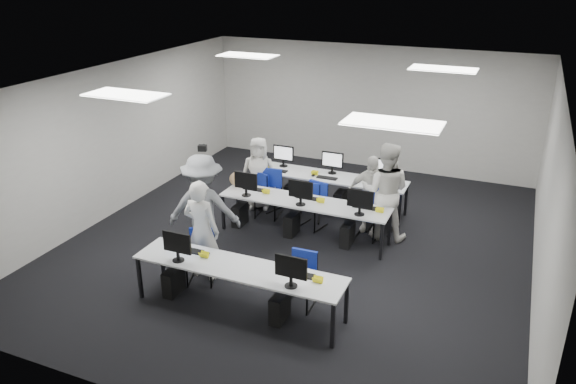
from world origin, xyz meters
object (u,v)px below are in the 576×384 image
at_px(chair_1, 300,289).
at_px(student_1, 385,191).
at_px(chair_0, 201,266).
at_px(chair_7, 381,216).
at_px(chair_3, 313,213).
at_px(student_3, 370,194).
at_px(desk_mid, 304,203).
at_px(chair_2, 269,202).
at_px(photographer, 204,208).
at_px(student_0, 202,230).
at_px(chair_6, 310,207).
at_px(student_2, 259,173).
at_px(chair_4, 367,224).
at_px(chair_5, 267,197).
at_px(desk_front, 238,270).

distance_m(chair_1, student_1, 2.85).
bearing_deg(chair_0, chair_7, 33.35).
bearing_deg(chair_3, student_3, 28.54).
xyz_separation_m(desk_mid, chair_7, (1.26, 0.84, -0.39)).
height_order(chair_2, photographer, photographer).
relative_size(chair_0, student_0, 0.51).
height_order(chair_6, student_0, student_0).
bearing_deg(student_0, student_2, -80.94).
bearing_deg(student_1, chair_4, 22.21).
xyz_separation_m(chair_5, photographer, (-0.10, -2.32, 0.68)).
distance_m(chair_1, student_3, 2.94).
height_order(desk_mid, chair_7, chair_7).
height_order(student_0, student_1, student_1).
relative_size(chair_2, photographer, 0.50).
xyz_separation_m(chair_2, student_2, (-0.36, 0.30, 0.46)).
height_order(chair_3, chair_6, chair_3).
distance_m(desk_front, student_3, 3.52).
xyz_separation_m(chair_2, chair_4, (2.11, -0.17, -0.03)).
height_order(student_1, student_2, student_1).
xyz_separation_m(chair_7, student_1, (0.10, -0.25, 0.63)).
bearing_deg(student_0, chair_3, -110.16).
distance_m(chair_1, student_0, 1.86).
bearing_deg(photographer, chair_7, -156.88).
relative_size(desk_front, student_2, 2.11).
height_order(student_2, photographer, photographer).
height_order(chair_6, student_2, student_2).
xyz_separation_m(chair_4, student_1, (0.26, 0.14, 0.65)).
bearing_deg(chair_2, student_0, -95.21).
height_order(chair_5, student_0, student_0).
bearing_deg(student_2, photographer, -104.10).
bearing_deg(chair_4, photographer, -139.11).
bearing_deg(student_1, chair_3, -1.21).
xyz_separation_m(chair_0, chair_2, (-0.06, 2.72, 0.03)).
distance_m(desk_front, chair_6, 3.37).
bearing_deg(chair_0, student_2, 78.18).
height_order(desk_front, chair_3, chair_3).
bearing_deg(chair_1, chair_7, 79.71).
bearing_deg(chair_6, student_2, 154.08).
relative_size(chair_4, student_0, 0.50).
relative_size(chair_2, student_2, 0.62).
xyz_separation_m(desk_front, student_0, (-0.98, 0.62, 0.17)).
relative_size(desk_front, student_1, 1.74).
distance_m(chair_0, chair_6, 2.95).
bearing_deg(desk_front, photographer, 137.16).
bearing_deg(student_1, student_0, 42.13).
xyz_separation_m(desk_mid, student_2, (-1.37, 0.92, 0.08)).
relative_size(chair_6, student_0, 0.50).
bearing_deg(chair_3, desk_front, -76.40).
xyz_separation_m(desk_mid, chair_0, (-0.95, -2.10, -0.41)).
bearing_deg(photographer, chair_6, -135.73).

